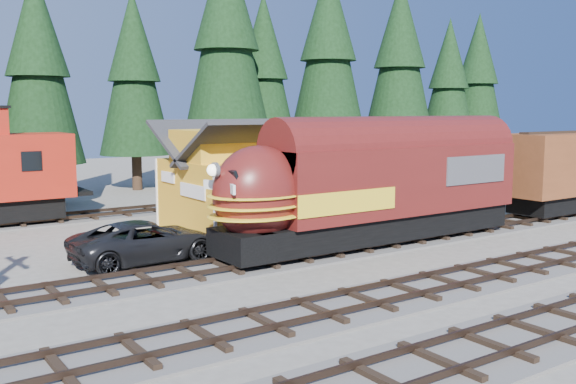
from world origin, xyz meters
TOP-DOWN VIEW (x-y plane):
  - ground at (0.00, 0.00)m, footprint 120.00×120.00m
  - track_siding at (10.00, 4.00)m, footprint 68.00×3.20m
  - track_spur at (-10.00, 18.00)m, footprint 32.00×3.20m
  - depot at (-0.00, 10.50)m, footprint 12.80×7.00m
  - conifer_backdrop at (4.49, 24.63)m, footprint 81.08×21.29m
  - locomotive at (-0.69, 4.00)m, footprint 15.23×3.03m
  - pickup_truck_a at (-9.33, 6.83)m, footprint 5.82×2.87m

SIDE VIEW (x-z plane):
  - ground at x=0.00m, z-range 0.00..0.00m
  - track_siding at x=10.00m, z-range -0.11..0.22m
  - track_spur at x=-10.00m, z-range -0.11..0.22m
  - pickup_truck_a at x=-9.33m, z-range 0.00..1.59m
  - locomotive at x=-0.69m, z-range 0.37..4.51m
  - depot at x=0.00m, z-range 0.31..5.61m
  - conifer_backdrop at x=4.49m, z-range 1.57..18.34m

